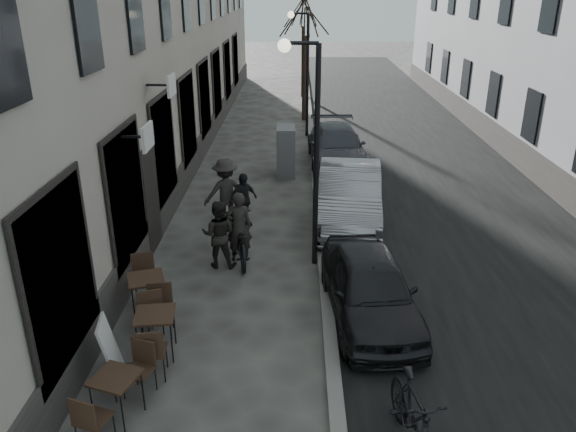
{
  "coord_description": "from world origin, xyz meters",
  "views": [
    {
      "loc": [
        -0.44,
        -5.84,
        6.12
      ],
      "look_at": [
        -0.6,
        4.55,
        1.8
      ],
      "focal_mm": 35.0,
      "sensor_mm": 36.0,
      "label": 1
    }
  ],
  "objects_px": {
    "tree_near": "(305,18)",
    "pedestrian_near": "(219,234)",
    "bicycle": "(239,240)",
    "car_mid": "(349,195)",
    "bistro_set_a": "(117,393)",
    "bistro_set_b": "(156,330)",
    "streetlamp_far": "(304,61)",
    "utility_cabinet": "(286,151)",
    "sign_board": "(112,355)",
    "pedestrian_mid": "(226,192)",
    "streetlamp_near": "(309,132)",
    "moped": "(413,417)",
    "car_near": "(370,288)",
    "bistro_set_c": "(147,292)",
    "pedestrian_far": "(243,200)",
    "car_far": "(337,146)",
    "tree_far": "(304,12)"
  },
  "relations": [
    {
      "from": "moped",
      "to": "sign_board",
      "type": "bearing_deg",
      "value": 153.79
    },
    {
      "from": "streetlamp_far",
      "to": "utility_cabinet",
      "type": "height_order",
      "value": "streetlamp_far"
    },
    {
      "from": "sign_board",
      "to": "streetlamp_far",
      "type": "bearing_deg",
      "value": 69.19
    },
    {
      "from": "pedestrian_mid",
      "to": "car_mid",
      "type": "bearing_deg",
      "value": 164.01
    },
    {
      "from": "bistro_set_b",
      "to": "car_near",
      "type": "xyz_separation_m",
      "value": [
        3.88,
        1.25,
        0.16
      ]
    },
    {
      "from": "streetlamp_near",
      "to": "car_near",
      "type": "height_order",
      "value": "streetlamp_near"
    },
    {
      "from": "bistro_set_a",
      "to": "utility_cabinet",
      "type": "height_order",
      "value": "utility_cabinet"
    },
    {
      "from": "utility_cabinet",
      "to": "moped",
      "type": "height_order",
      "value": "utility_cabinet"
    },
    {
      "from": "streetlamp_far",
      "to": "car_mid",
      "type": "xyz_separation_m",
      "value": [
        1.17,
        -9.5,
        -2.38
      ]
    },
    {
      "from": "tree_far",
      "to": "streetlamp_far",
      "type": "bearing_deg",
      "value": -90.46
    },
    {
      "from": "bistro_set_c",
      "to": "car_far",
      "type": "bearing_deg",
      "value": 47.62
    },
    {
      "from": "bistro_set_b",
      "to": "sign_board",
      "type": "height_order",
      "value": "sign_board"
    },
    {
      "from": "streetlamp_far",
      "to": "car_far",
      "type": "relative_size",
      "value": 1.06
    },
    {
      "from": "streetlamp_far",
      "to": "bistro_set_b",
      "type": "distance_m",
      "value": 16.02
    },
    {
      "from": "utility_cabinet",
      "to": "car_near",
      "type": "xyz_separation_m",
      "value": [
        1.8,
        -8.91,
        -0.17
      ]
    },
    {
      "from": "tree_near",
      "to": "car_mid",
      "type": "bearing_deg",
      "value": -84.97
    },
    {
      "from": "bistro_set_a",
      "to": "bicycle",
      "type": "height_order",
      "value": "bicycle"
    },
    {
      "from": "pedestrian_mid",
      "to": "car_far",
      "type": "distance_m",
      "value": 6.4
    },
    {
      "from": "bistro_set_c",
      "to": "pedestrian_near",
      "type": "bearing_deg",
      "value": 42.62
    },
    {
      "from": "bistro_set_a",
      "to": "car_mid",
      "type": "bearing_deg",
      "value": 80.46
    },
    {
      "from": "tree_far",
      "to": "car_mid",
      "type": "relative_size",
      "value": 1.2
    },
    {
      "from": "pedestrian_near",
      "to": "moped",
      "type": "height_order",
      "value": "pedestrian_near"
    },
    {
      "from": "bistro_set_c",
      "to": "sign_board",
      "type": "relative_size",
      "value": 1.56
    },
    {
      "from": "bicycle",
      "to": "car_mid",
      "type": "distance_m",
      "value": 3.65
    },
    {
      "from": "bistro_set_b",
      "to": "pedestrian_mid",
      "type": "height_order",
      "value": "pedestrian_mid"
    },
    {
      "from": "bistro_set_b",
      "to": "bistro_set_c",
      "type": "bearing_deg",
      "value": 103.47
    },
    {
      "from": "sign_board",
      "to": "pedestrian_mid",
      "type": "height_order",
      "value": "pedestrian_mid"
    },
    {
      "from": "bicycle",
      "to": "car_near",
      "type": "bearing_deg",
      "value": 126.78
    },
    {
      "from": "bicycle",
      "to": "pedestrian_near",
      "type": "height_order",
      "value": "pedestrian_near"
    },
    {
      "from": "tree_near",
      "to": "tree_far",
      "type": "xyz_separation_m",
      "value": [
        0.0,
        6.0,
        0.0
      ]
    },
    {
      "from": "streetlamp_near",
      "to": "bistro_set_c",
      "type": "xyz_separation_m",
      "value": [
        -3.19,
        -2.28,
        -2.65
      ]
    },
    {
      "from": "streetlamp_near",
      "to": "pedestrian_near",
      "type": "height_order",
      "value": "streetlamp_near"
    },
    {
      "from": "moped",
      "to": "car_mid",
      "type": "bearing_deg",
      "value": 83.01
    },
    {
      "from": "tree_near",
      "to": "pedestrian_far",
      "type": "relative_size",
      "value": 3.81
    },
    {
      "from": "utility_cabinet",
      "to": "pedestrian_far",
      "type": "relative_size",
      "value": 1.12
    },
    {
      "from": "bistro_set_a",
      "to": "utility_cabinet",
      "type": "relative_size",
      "value": 0.95
    },
    {
      "from": "car_near",
      "to": "moped",
      "type": "relative_size",
      "value": 2.07
    },
    {
      "from": "bistro_set_a",
      "to": "bistro_set_b",
      "type": "bearing_deg",
      "value": 100.93
    },
    {
      "from": "utility_cabinet",
      "to": "moped",
      "type": "xyz_separation_m",
      "value": [
        2.0,
        -12.31,
        -0.27
      ]
    },
    {
      "from": "tree_far",
      "to": "moped",
      "type": "distance_m",
      "value": 27.06
    },
    {
      "from": "tree_near",
      "to": "pedestrian_mid",
      "type": "bearing_deg",
      "value": -99.98
    },
    {
      "from": "bicycle",
      "to": "utility_cabinet",
      "type": "bearing_deg",
      "value": -110.33
    },
    {
      "from": "car_mid",
      "to": "moped",
      "type": "relative_size",
      "value": 2.5
    },
    {
      "from": "utility_cabinet",
      "to": "pedestrian_near",
      "type": "height_order",
      "value": "utility_cabinet"
    },
    {
      "from": "bistro_set_a",
      "to": "bistro_set_c",
      "type": "height_order",
      "value": "bistro_set_c"
    },
    {
      "from": "bistro_set_c",
      "to": "pedestrian_mid",
      "type": "xyz_separation_m",
      "value": [
        1.03,
        4.58,
        0.42
      ]
    },
    {
      "from": "tree_near",
      "to": "pedestrian_near",
      "type": "height_order",
      "value": "tree_near"
    },
    {
      "from": "streetlamp_near",
      "to": "tree_far",
      "type": "xyz_separation_m",
      "value": [
        0.07,
        21.0,
        1.5
      ]
    },
    {
      "from": "streetlamp_near",
      "to": "bistro_set_a",
      "type": "height_order",
      "value": "streetlamp_near"
    },
    {
      "from": "bistro_set_c",
      "to": "moped",
      "type": "bearing_deg",
      "value": -55.88
    }
  ]
}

